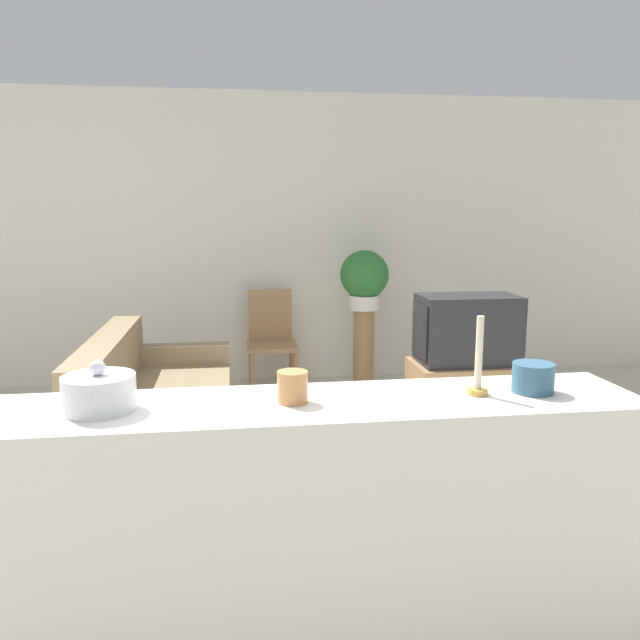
% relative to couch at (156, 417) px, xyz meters
% --- Properties ---
extents(ground_plane, '(14.00, 14.00, 0.00)m').
position_rel_couch_xyz_m(ground_plane, '(0.51, -1.48, -0.30)').
color(ground_plane, beige).
extents(wall_back, '(9.00, 0.06, 2.70)m').
position_rel_couch_xyz_m(wall_back, '(0.51, 1.95, 1.05)').
color(wall_back, silver).
rests_on(wall_back, ground_plane).
extents(couch, '(0.86, 1.74, 0.83)m').
position_rel_couch_xyz_m(couch, '(0.00, 0.00, 0.00)').
color(couch, '#847051').
rests_on(couch, ground_plane).
extents(tv_stand, '(0.79, 0.51, 0.51)m').
position_rel_couch_xyz_m(tv_stand, '(2.21, 0.28, -0.04)').
color(tv_stand, '#9E754C').
rests_on(tv_stand, ground_plane).
extents(television, '(0.72, 0.42, 0.50)m').
position_rel_couch_xyz_m(television, '(2.21, 0.28, 0.47)').
color(television, '#232328').
rests_on(television, tv_stand).
extents(wooden_chair, '(0.44, 0.44, 0.91)m').
position_rel_couch_xyz_m(wooden_chair, '(0.85, 1.55, 0.20)').
color(wooden_chair, '#9E754C').
rests_on(wooden_chair, ground_plane).
extents(plant_stand, '(0.18, 0.18, 0.75)m').
position_rel_couch_xyz_m(plant_stand, '(1.67, 1.37, 0.08)').
color(plant_stand, '#9E754C').
rests_on(plant_stand, ground_plane).
extents(potted_plant, '(0.43, 0.43, 0.53)m').
position_rel_couch_xyz_m(potted_plant, '(1.67, 1.37, 0.74)').
color(potted_plant, white).
rests_on(potted_plant, plant_stand).
extents(foreground_counter, '(2.66, 0.44, 1.02)m').
position_rel_couch_xyz_m(foreground_counter, '(0.51, -2.10, 0.21)').
color(foreground_counter, white).
rests_on(foreground_counter, ground_plane).
extents(decorative_bowl, '(0.22, 0.22, 0.16)m').
position_rel_couch_xyz_m(decorative_bowl, '(0.10, -2.10, 0.78)').
color(decorative_bowl, silver).
rests_on(decorative_bowl, foreground_counter).
extents(candle_jar, '(0.10, 0.10, 0.10)m').
position_rel_couch_xyz_m(candle_jar, '(0.69, -2.10, 0.77)').
color(candle_jar, '#C6844C').
rests_on(candle_jar, foreground_counter).
extents(candlestick, '(0.07, 0.07, 0.27)m').
position_rel_couch_xyz_m(candlestick, '(1.31, -2.10, 0.81)').
color(candlestick, '#B7933D').
rests_on(candlestick, foreground_counter).
extents(coffee_tin, '(0.14, 0.14, 0.10)m').
position_rel_couch_xyz_m(coffee_tin, '(1.51, -2.10, 0.77)').
color(coffee_tin, '#335B75').
rests_on(coffee_tin, foreground_counter).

